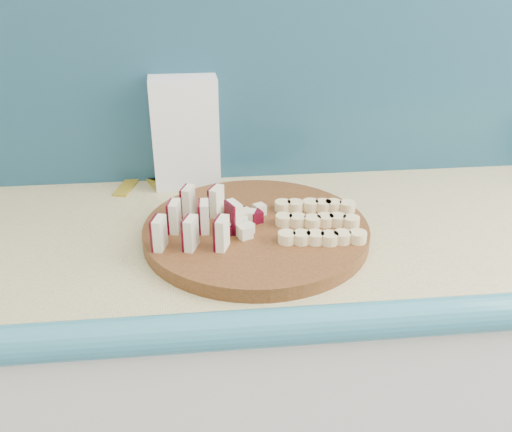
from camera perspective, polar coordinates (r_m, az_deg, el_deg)
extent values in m
cube|color=white|center=(1.29, -4.83, 20.38)|extent=(3.60, 0.04, 2.60)
cube|color=silver|center=(1.41, 1.24, -18.44)|extent=(2.20, 0.60, 0.88)
cube|color=tan|center=(1.13, 1.47, -2.18)|extent=(2.20, 0.60, 0.03)
cube|color=teal|center=(0.89, 3.98, -11.68)|extent=(2.20, 0.06, 0.03)
cube|color=teal|center=(1.31, -0.05, 14.34)|extent=(2.20, 0.02, 0.50)
cylinder|color=#41250D|center=(1.10, 0.00, -1.56)|extent=(0.48, 0.48, 0.03)
cube|color=beige|center=(1.02, -9.59, -1.73)|extent=(0.02, 0.04, 0.06)
cube|color=#410410|center=(1.02, -10.13, -1.72)|extent=(0.01, 0.04, 0.06)
cube|color=beige|center=(1.07, -8.09, -0.05)|extent=(0.02, 0.04, 0.06)
cube|color=#410410|center=(1.07, -8.60, -0.05)|extent=(0.01, 0.04, 0.06)
cube|color=beige|center=(1.12, -6.73, 1.46)|extent=(0.02, 0.04, 0.06)
cube|color=#410410|center=(1.13, -7.22, 1.46)|extent=(0.01, 0.04, 0.06)
cube|color=beige|center=(1.01, -6.49, -1.75)|extent=(0.02, 0.04, 0.06)
cube|color=#410410|center=(1.01, -7.04, -1.75)|extent=(0.01, 0.04, 0.06)
cube|color=beige|center=(1.06, -5.14, -0.06)|extent=(0.02, 0.04, 0.06)
cube|color=#410410|center=(1.06, -5.66, -0.06)|extent=(0.01, 0.04, 0.06)
cube|color=beige|center=(1.12, -3.93, 1.47)|extent=(0.02, 0.04, 0.06)
cube|color=#410410|center=(1.12, -4.42, 1.47)|extent=(0.01, 0.04, 0.06)
cube|color=beige|center=(1.00, -3.36, -1.76)|extent=(0.02, 0.04, 0.06)
cube|color=#410410|center=(1.00, -3.92, -1.76)|extent=(0.01, 0.04, 0.06)
cube|color=beige|center=(1.06, -2.17, -0.06)|extent=(0.02, 0.04, 0.06)
cube|color=#410410|center=(1.06, -2.70, -0.06)|extent=(0.01, 0.04, 0.06)
cube|color=beige|center=(1.09, -0.89, -0.43)|extent=(0.02, 0.02, 0.02)
cube|color=beige|center=(1.09, -0.51, -0.27)|extent=(0.02, 0.02, 0.02)
cube|color=#410410|center=(1.10, -0.39, 0.01)|extent=(0.02, 0.02, 0.02)
cube|color=beige|center=(1.10, -1.13, -0.18)|extent=(0.02, 0.02, 0.02)
cube|color=beige|center=(1.10, -1.34, 0.05)|extent=(0.02, 0.02, 0.02)
cube|color=beige|center=(1.11, -1.89, 0.20)|extent=(0.02, 0.02, 0.02)
cube|color=beige|center=(1.09, -1.85, -0.20)|extent=(0.02, 0.02, 0.02)
cube|color=beige|center=(1.09, -2.41, -0.22)|extent=(0.02, 0.02, 0.02)
cube|color=#410410|center=(1.09, -2.96, -0.42)|extent=(0.02, 0.02, 0.02)
cube|color=beige|center=(1.08, -2.13, -0.57)|extent=(0.02, 0.02, 0.02)
cube|color=beige|center=(1.07, -2.30, -0.85)|extent=(0.02, 0.02, 0.02)
cube|color=beige|center=(1.08, -1.56, -0.63)|extent=(0.02, 0.02, 0.02)
cube|color=beige|center=(1.07, -1.39, -0.86)|extent=(0.02, 0.02, 0.02)
cube|color=beige|center=(1.06, -0.87, -1.03)|extent=(0.02, 0.02, 0.02)
cube|color=#410410|center=(1.08, -0.96, -0.62)|extent=(0.02, 0.02, 0.02)
cube|color=beige|center=(1.08, -0.41, -0.62)|extent=(0.02, 0.02, 0.02)
cylinder|color=beige|center=(1.03, 2.99, -2.17)|extent=(0.03, 0.03, 0.02)
cylinder|color=beige|center=(1.03, 4.43, -2.17)|extent=(0.03, 0.03, 0.02)
cylinder|color=beige|center=(1.03, 5.87, -2.16)|extent=(0.03, 0.03, 0.02)
cylinder|color=beige|center=(1.04, 7.29, -2.16)|extent=(0.03, 0.03, 0.02)
cylinder|color=beige|center=(1.04, 8.71, -2.16)|extent=(0.03, 0.03, 0.02)
cylinder|color=beige|center=(1.04, 10.12, -2.15)|extent=(0.03, 0.03, 0.02)
cylinder|color=beige|center=(1.09, 2.85, -0.49)|extent=(0.03, 0.03, 0.02)
cylinder|color=beige|center=(1.09, 4.21, -0.49)|extent=(0.03, 0.03, 0.02)
cylinder|color=beige|center=(1.09, 5.57, -0.49)|extent=(0.03, 0.03, 0.02)
cylinder|color=beige|center=(1.09, 6.93, -0.49)|extent=(0.03, 0.03, 0.02)
cylinder|color=beige|center=(1.10, 8.27, -0.49)|extent=(0.03, 0.03, 0.02)
cylinder|color=beige|center=(1.10, 9.61, -0.49)|extent=(0.03, 0.03, 0.02)
cylinder|color=beige|center=(1.15, 2.72, 1.02)|extent=(0.03, 0.03, 0.02)
cylinder|color=beige|center=(1.15, 4.02, 1.02)|extent=(0.03, 0.03, 0.02)
cylinder|color=beige|center=(1.15, 5.31, 1.02)|extent=(0.03, 0.03, 0.02)
cylinder|color=beige|center=(1.15, 6.59, 1.01)|extent=(0.03, 0.03, 0.02)
cylinder|color=beige|center=(1.15, 7.87, 1.01)|extent=(0.03, 0.03, 0.02)
cylinder|color=beige|center=(1.16, 9.15, 1.00)|extent=(0.03, 0.03, 0.02)
cube|color=white|center=(1.31, -7.09, 8.45)|extent=(0.15, 0.11, 0.25)
cube|color=gold|center=(1.36, -12.52, 3.23)|extent=(0.06, 0.14, 0.01)
cube|color=gold|center=(1.37, -10.26, 3.65)|extent=(0.08, 0.14, 0.01)
cube|color=gold|center=(1.35, -8.45, 3.30)|extent=(0.13, 0.11, 0.01)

